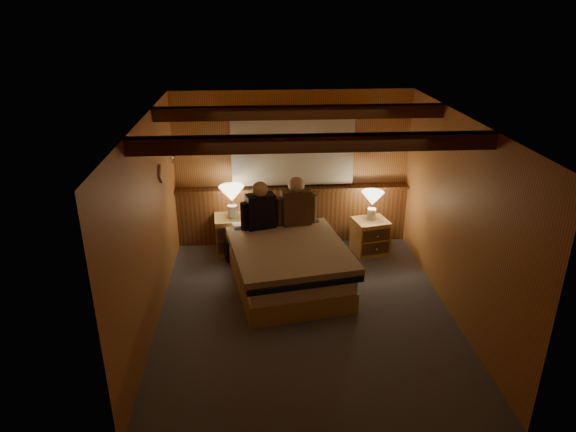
{
  "coord_description": "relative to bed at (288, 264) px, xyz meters",
  "views": [
    {
      "loc": [
        -0.59,
        -5.43,
        3.58
      ],
      "look_at": [
        -0.19,
        0.4,
        1.13
      ],
      "focal_mm": 32.0,
      "sensor_mm": 36.0,
      "label": 1
    }
  ],
  "objects": [
    {
      "name": "nightstand_right",
      "position": [
        1.32,
        0.92,
        -0.06
      ],
      "size": [
        0.57,
        0.53,
        0.54
      ],
      "rotation": [
        0.0,
        0.0,
        0.21
      ],
      "color": "#A88447",
      "rests_on": "floor"
    },
    {
      "name": "wall_left",
      "position": [
        -1.63,
        -0.64,
        0.87
      ],
      "size": [
        0.0,
        4.2,
        4.2
      ],
      "primitive_type": "plane",
      "rotation": [
        1.57,
        0.0,
        1.57
      ],
      "color": "#C38246",
      "rests_on": "floor"
    },
    {
      "name": "floor",
      "position": [
        0.17,
        -0.64,
        -0.33
      ],
      "size": [
        4.2,
        4.2,
        0.0
      ],
      "primitive_type": "plane",
      "color": "#484D56",
      "rests_on": "ground"
    },
    {
      "name": "wall_front",
      "position": [
        0.17,
        -2.74,
        0.87
      ],
      "size": [
        3.6,
        0.0,
        3.6
      ],
      "primitive_type": "plane",
      "rotation": [
        -1.57,
        0.0,
        0.0
      ],
      "color": "#C38246",
      "rests_on": "floor"
    },
    {
      "name": "wainscot",
      "position": [
        0.17,
        1.39,
        0.16
      ],
      "size": [
        3.6,
        0.23,
        0.94
      ],
      "color": "brown",
      "rests_on": "wall_back"
    },
    {
      "name": "wall_back",
      "position": [
        0.17,
        1.46,
        0.87
      ],
      "size": [
        3.6,
        0.0,
        3.6
      ],
      "primitive_type": "plane",
      "rotation": [
        1.57,
        0.0,
        0.0
      ],
      "color": "#C38246",
      "rests_on": "floor"
    },
    {
      "name": "coat_rail",
      "position": [
        -1.55,
        0.94,
        1.34
      ],
      "size": [
        0.05,
        0.55,
        0.24
      ],
      "color": "silver",
      "rests_on": "wall_left"
    },
    {
      "name": "nightstand_left",
      "position": [
        -0.77,
        1.1,
        -0.04
      ],
      "size": [
        0.56,
        0.51,
        0.57
      ],
      "rotation": [
        0.0,
        0.0,
        0.08
      ],
      "color": "#A88447",
      "rests_on": "floor"
    },
    {
      "name": "lamp_left",
      "position": [
        -0.76,
        1.1,
        0.59
      ],
      "size": [
        0.37,
        0.37,
        0.49
      ],
      "color": "white",
      "rests_on": "nightstand_left"
    },
    {
      "name": "lamp_right",
      "position": [
        1.33,
        0.97,
        0.51
      ],
      "size": [
        0.33,
        0.33,
        0.44
      ],
      "color": "white",
      "rests_on": "nightstand_right"
    },
    {
      "name": "person_left",
      "position": [
        -0.34,
        0.56,
        0.58
      ],
      "size": [
        0.56,
        0.32,
        0.7
      ],
      "rotation": [
        0.0,
        0.0,
        0.28
      ],
      "color": "black",
      "rests_on": "bed"
    },
    {
      "name": "curtain_window",
      "position": [
        0.17,
        1.39,
        1.19
      ],
      "size": [
        2.18,
        0.09,
        1.11
      ],
      "color": "#4E2D13",
      "rests_on": "wall_back"
    },
    {
      "name": "bed",
      "position": [
        0.0,
        0.0,
        0.0
      ],
      "size": [
        1.72,
        2.07,
        0.63
      ],
      "rotation": [
        0.0,
        0.0,
        0.17
      ],
      "color": "#A88447",
      "rests_on": "floor"
    },
    {
      "name": "wall_right",
      "position": [
        1.97,
        -0.64,
        0.87
      ],
      "size": [
        0.0,
        4.2,
        4.2
      ],
      "primitive_type": "plane",
      "rotation": [
        1.57,
        0.0,
        -1.57
      ],
      "color": "#C38246",
      "rests_on": "floor"
    },
    {
      "name": "duffel_bag",
      "position": [
        -0.63,
        0.93,
        -0.16
      ],
      "size": [
        0.61,
        0.46,
        0.39
      ],
      "rotation": [
        0.0,
        0.0,
        0.28
      ],
      "color": "black",
      "rests_on": "floor"
    },
    {
      "name": "person_right",
      "position": [
        0.16,
        0.66,
        0.59
      ],
      "size": [
        0.59,
        0.29,
        0.73
      ],
      "rotation": [
        0.0,
        0.0,
        0.15
      ],
      "color": "#45301B",
      "rests_on": "bed"
    },
    {
      "name": "ceiling",
      "position": [
        0.17,
        -0.64,
        2.07
      ],
      "size": [
        4.2,
        4.2,
        0.0
      ],
      "primitive_type": "plane",
      "rotation": [
        3.14,
        0.0,
        0.0
      ],
      "color": "tan",
      "rests_on": "wall_back"
    },
    {
      "name": "ceiling_beams",
      "position": [
        0.17,
        -0.49,
        1.98
      ],
      "size": [
        3.6,
        1.65,
        0.16
      ],
      "color": "#4E2D13",
      "rests_on": "ceiling"
    },
    {
      "name": "framed_print",
      "position": [
        1.52,
        1.44,
        1.22
      ],
      "size": [
        0.3,
        0.04,
        0.25
      ],
      "color": "tan",
      "rests_on": "wall_back"
    }
  ]
}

